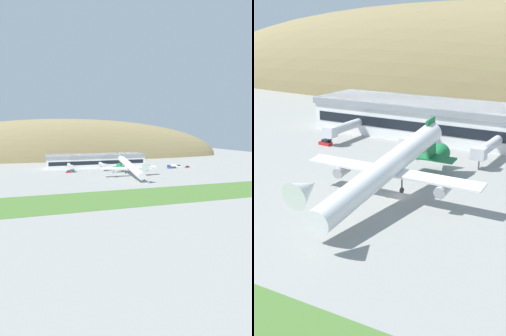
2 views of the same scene
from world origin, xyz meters
The scene contains 9 objects.
ground_plane centered at (0.00, 0.00, 0.00)m, with size 460.79×460.79×0.00m, color gray.
hill_backdrop centered at (-25.03, 119.64, 0.00)m, with size 350.74×50.51×84.91m, color olive.
terminal_building centered at (-13.10, 50.97, 6.01)m, with size 80.75×21.40×10.62m.
jetway_0 centered at (-36.23, 31.71, 3.99)m, with size 3.38×16.51×5.43m.
jetway_1 centered at (-11.60, 31.70, 3.99)m, with size 3.38×16.54×5.43m.
jetway_2 centered at (7.65, 31.59, 3.99)m, with size 3.38×16.74×5.43m.
cargo_airplane centered at (-0.79, -3.22, 6.77)m, with size 37.75×54.31×12.61m.
service_car_0 centered at (-37.77, 25.67, 0.70)m, with size 4.01×2.16×1.69m.
traffic_cone_0 centered at (-26.35, 13.34, 0.28)m, with size 0.52×0.52×0.58m.
Camera 2 is at (41.63, -78.26, 34.19)m, focal length 50.00 mm.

